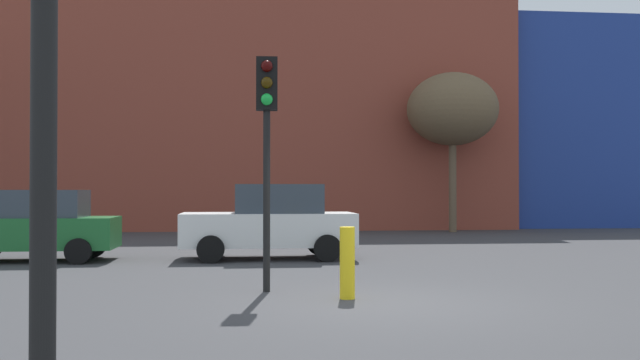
{
  "coord_description": "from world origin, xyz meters",
  "views": [
    {
      "loc": [
        -2.17,
        -10.8,
        1.72
      ],
      "look_at": [
        -0.0,
        9.08,
        2.0
      ],
      "focal_mm": 40.49,
      "sensor_mm": 36.0,
      "label": 1
    }
  ],
  "objects_px": {
    "parked_car_1": "(35,226)",
    "bollard_yellow_0": "(347,263)",
    "bare_tree_1": "(452,110)",
    "parked_car_2": "(271,222)",
    "traffic_light_island": "(267,119)"
  },
  "relations": [
    {
      "from": "parked_car_2",
      "to": "bare_tree_1",
      "type": "bearing_deg",
      "value": -126.33
    },
    {
      "from": "traffic_light_island",
      "to": "bollard_yellow_0",
      "type": "xyz_separation_m",
      "value": [
        1.24,
        -0.91,
        -2.35
      ]
    },
    {
      "from": "parked_car_2",
      "to": "bollard_yellow_0",
      "type": "height_order",
      "value": "parked_car_2"
    },
    {
      "from": "parked_car_2",
      "to": "parked_car_1",
      "type": "bearing_deg",
      "value": -0.0
    },
    {
      "from": "traffic_light_island",
      "to": "bollard_yellow_0",
      "type": "height_order",
      "value": "traffic_light_island"
    },
    {
      "from": "bare_tree_1",
      "to": "bollard_yellow_0",
      "type": "height_order",
      "value": "bare_tree_1"
    },
    {
      "from": "traffic_light_island",
      "to": "bare_tree_1",
      "type": "distance_m",
      "value": 18.64
    },
    {
      "from": "parked_car_1",
      "to": "bare_tree_1",
      "type": "xyz_separation_m",
      "value": [
        13.59,
        10.73,
        4.17
      ]
    },
    {
      "from": "bare_tree_1",
      "to": "bollard_yellow_0",
      "type": "xyz_separation_m",
      "value": [
        -6.96,
        -17.51,
        -4.46
      ]
    },
    {
      "from": "bare_tree_1",
      "to": "traffic_light_island",
      "type": "bearing_deg",
      "value": -116.28
    },
    {
      "from": "bollard_yellow_0",
      "to": "traffic_light_island",
      "type": "bearing_deg",
      "value": 143.69
    },
    {
      "from": "traffic_light_island",
      "to": "bare_tree_1",
      "type": "relative_size",
      "value": 0.61
    },
    {
      "from": "bare_tree_1",
      "to": "bollard_yellow_0",
      "type": "distance_m",
      "value": 19.37
    },
    {
      "from": "parked_car_1",
      "to": "traffic_light_island",
      "type": "xyz_separation_m",
      "value": [
        5.39,
        -5.87,
        2.06
      ]
    },
    {
      "from": "parked_car_1",
      "to": "bollard_yellow_0",
      "type": "bearing_deg",
      "value": 134.36
    }
  ]
}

